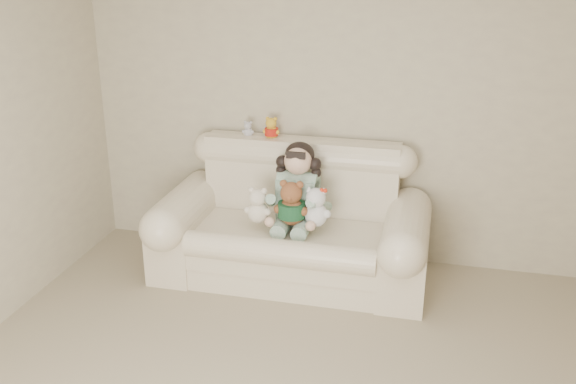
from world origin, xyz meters
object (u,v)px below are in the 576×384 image
Objects in this scene: white_cat at (316,203)px; seated_child at (298,184)px; sofa at (291,216)px; brown_teddy at (292,199)px; cream_teddy at (258,202)px.

seated_child is at bearing 159.65° from white_cat.
sofa is 0.22m from brown_teddy.
seated_child is 2.03× the size of cream_teddy.
white_cat reaches higher than cream_teddy.
white_cat is 1.12× the size of cream_teddy.
seated_child is at bearing 103.91° from brown_teddy.
sofa is 0.30m from cream_teddy.
seated_child is at bearing 17.33° from cream_teddy.
brown_teddy is at bearing -74.87° from sofa.
sofa is 5.12× the size of brown_teddy.
sofa is at bearing -179.90° from white_cat.
seated_child is at bearing 65.85° from sofa.
sofa is at bearing 120.52° from brown_teddy.
sofa is at bearing 8.92° from cream_teddy.
sofa is 6.41× the size of cream_teddy.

